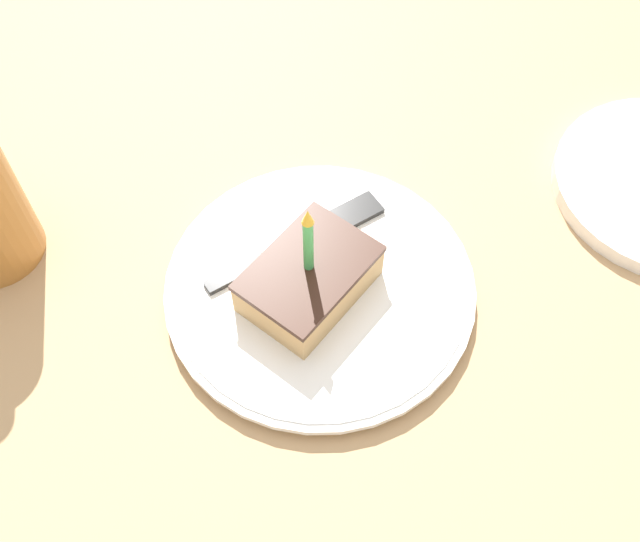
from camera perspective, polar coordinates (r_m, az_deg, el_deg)
name	(u,v)px	position (r m, az deg, el deg)	size (l,w,h in m)	color
ground_plane	(347,286)	(0.64, 2.05, -1.13)	(2.40, 2.40, 0.04)	tan
plate	(320,287)	(0.60, 0.00, -1.25)	(0.25, 0.25, 0.01)	white
cake_slice	(309,278)	(0.58, -0.84, -0.55)	(0.07, 0.10, 0.10)	tan
fork	(308,237)	(0.62, -0.91, 2.63)	(0.07, 0.16, 0.00)	#262626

